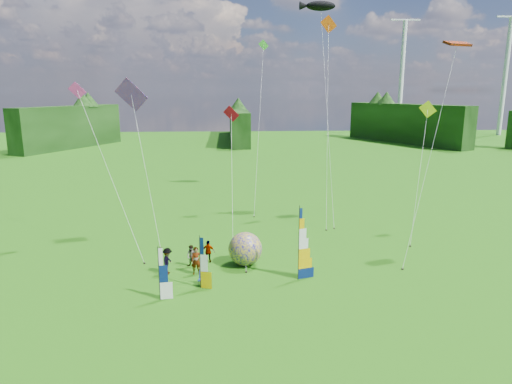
{
  "coord_description": "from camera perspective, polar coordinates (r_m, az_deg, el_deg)",
  "views": [
    {
      "loc": [
        -2.72,
        -23.54,
        11.66
      ],
      "look_at": [
        -1.0,
        4.0,
        5.5
      ],
      "focal_mm": 32.0,
      "sensor_mm": 36.0,
      "label": 1
    }
  ],
  "objects": [
    {
      "name": "feather_banner_main",
      "position": [
        28.6,
        5.37,
        -6.54
      ],
      "size": [
        1.23,
        0.47,
        4.64
      ],
      "primitive_type": null,
      "rotation": [
        0.0,
        0.0,
        0.3
      ],
      "color": "#091C54",
      "rests_on": "ground"
    },
    {
      "name": "small_kite_orange",
      "position": [
        41.79,
        8.95,
        9.55
      ],
      "size": [
        5.32,
        11.21,
        19.11
      ],
      "primitive_type": null,
      "rotation": [
        0.0,
        0.0,
        0.12
      ],
      "color": "#FF510B",
      "rests_on": "ground"
    },
    {
      "name": "treeline_ring",
      "position": [
        24.9,
        2.88,
        -5.35
      ],
      "size": [
        210.0,
        210.0,
        8.0
      ],
      "primitive_type": null,
      "color": "#28551B",
      "rests_on": "ground"
    },
    {
      "name": "spectator_c",
      "position": [
        30.36,
        -10.99,
        -8.47
      ],
      "size": [
        0.6,
        1.18,
        1.75
      ],
      "primitive_type": "imported",
      "rotation": [
        0.0,
        0.0,
        1.4
      ],
      "color": "#66594C",
      "rests_on": "ground"
    },
    {
      "name": "spectator_a",
      "position": [
        29.98,
        -7.47,
        -8.52
      ],
      "size": [
        0.69,
        0.47,
        1.83
      ],
      "primitive_type": "imported",
      "rotation": [
        0.0,
        0.0,
        0.06
      ],
      "color": "#66594C",
      "rests_on": "ground"
    },
    {
      "name": "side_banner_far",
      "position": [
        26.64,
        -12.03,
        -10.03
      ],
      "size": [
        0.92,
        0.21,
        3.09
      ],
      "primitive_type": null,
      "rotation": [
        0.0,
        0.0,
        0.13
      ],
      "color": "white",
      "rests_on": "ground"
    },
    {
      "name": "side_banner_left",
      "position": [
        27.71,
        -7.0,
        -8.79
      ],
      "size": [
        0.89,
        0.36,
        3.21
      ],
      "primitive_type": null,
      "rotation": [
        0.0,
        0.0,
        -0.3
      ],
      "color": "#E0AC00",
      "rests_on": "ground"
    },
    {
      "name": "kite_whale",
      "position": [
        44.04,
        8.88,
        11.41
      ],
      "size": [
        4.07,
        15.13,
        21.73
      ],
      "primitive_type": null,
      "rotation": [
        0.0,
        0.0,
        0.01
      ],
      "color": "black",
      "rests_on": "ground"
    },
    {
      "name": "bol_inflatable",
      "position": [
        31.17,
        -1.35,
        -7.12
      ],
      "size": [
        2.94,
        2.94,
        2.3
      ],
      "primitive_type": "sphere",
      "rotation": [
        0.0,
        0.0,
        0.35
      ],
      "color": "#020083",
      "rests_on": "ground"
    },
    {
      "name": "kite_parafoil",
      "position": [
        33.97,
        21.18,
        6.38
      ],
      "size": [
        10.43,
        10.94,
        16.97
      ],
      "primitive_type": null,
      "rotation": [
        0.0,
        0.0,
        0.13
      ],
      "color": "#C72700",
      "rests_on": "ground"
    },
    {
      "name": "turbine_right",
      "position": [
        134.34,
        17.73,
        13.43
      ],
      "size": [
        8.0,
        1.2,
        30.0
      ],
      "primitive_type": null,
      "color": "silver",
      "rests_on": "ground"
    },
    {
      "name": "ground",
      "position": [
        26.41,
        2.79,
        -13.63
      ],
      "size": [
        220.0,
        220.0,
        0.0
      ],
      "primitive_type": "plane",
      "color": "#317812",
      "rests_on": "ground"
    },
    {
      "name": "camp_chair",
      "position": [
        28.42,
        -6.72,
        -10.72
      ],
      "size": [
        0.61,
        0.61,
        0.92
      ],
      "primitive_type": null,
      "rotation": [
        0.0,
        0.0,
        -0.17
      ],
      "color": "navy",
      "rests_on": "ground"
    },
    {
      "name": "small_kite_pink",
      "position": [
        34.55,
        -17.94,
        3.18
      ],
      "size": [
        8.27,
        8.92,
        12.76
      ],
      "primitive_type": null,
      "rotation": [
        0.0,
        0.0,
        0.07
      ],
      "color": "#E8349B",
      "rests_on": "ground"
    },
    {
      "name": "small_kite_red",
      "position": [
        40.21,
        -3.04,
        3.62
      ],
      "size": [
        7.06,
        12.78,
        10.81
      ],
      "primitive_type": null,
      "rotation": [
        0.0,
        0.0,
        -0.36
      ],
      "color": "red",
      "rests_on": "ground"
    },
    {
      "name": "small_kite_green",
      "position": [
        47.05,
        0.4,
        9.04
      ],
      "size": [
        4.91,
        13.22,
        17.5
      ],
      "primitive_type": null,
      "rotation": [
        0.0,
        0.0,
        0.1
      ],
      "color": "#4ACA3D",
      "rests_on": "ground"
    },
    {
      "name": "turbine_left",
      "position": [
        139.11,
        28.68,
        12.47
      ],
      "size": [
        8.0,
        1.2,
        30.0
      ],
      "primitive_type": null,
      "color": "silver",
      "rests_on": "ground"
    },
    {
      "name": "spectator_b",
      "position": [
        31.26,
        -8.05,
        -7.95
      ],
      "size": [
        0.82,
        0.68,
        1.52
      ],
      "primitive_type": "imported",
      "rotation": [
        0.0,
        0.0,
        -0.52
      ],
      "color": "#66594C",
      "rests_on": "ground"
    },
    {
      "name": "spectator_d",
      "position": [
        31.91,
        -5.96,
        -7.4
      ],
      "size": [
        0.99,
        0.62,
        1.58
      ],
      "primitive_type": "imported",
      "rotation": [
        0.0,
        0.0,
        2.86
      ],
      "color": "#66594C",
      "rests_on": "ground"
    },
    {
      "name": "small_kite_yellow",
      "position": [
        38.84,
        19.82,
        2.98
      ],
      "size": [
        5.84,
        8.47,
        11.36
      ],
      "primitive_type": null,
      "rotation": [
        0.0,
        0.0,
        -0.03
      ],
      "color": "yellow",
      "rests_on": "ground"
    },
    {
      "name": "kite_rainbow_delta",
      "position": [
        36.84,
        -13.77,
        4.68
      ],
      "size": [
        9.2,
        11.61,
        13.65
      ],
      "primitive_type": null,
      "rotation": [
        0.0,
        0.0,
        -0.19
      ],
      "color": "#E43957",
      "rests_on": "ground"
    }
  ]
}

